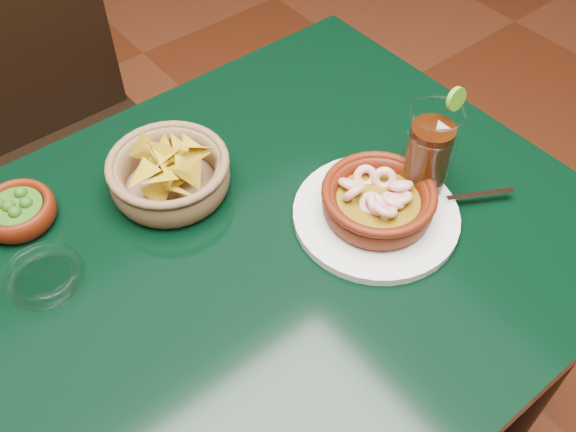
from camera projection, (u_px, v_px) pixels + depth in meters
dining_table at (208, 320)px, 0.98m from camera, size 1.20×0.80×0.75m
dining_chair at (75, 143)px, 1.51m from camera, size 0.39×0.39×0.85m
shrimp_plate at (378, 204)px, 0.96m from camera, size 0.32×0.25×0.08m
chip_basket at (170, 174)px, 0.99m from camera, size 0.22×0.22×0.12m
guacamole_ramekin at (17, 211)px, 0.96m from camera, size 0.13×0.13×0.04m
cola_drink at (428, 156)px, 0.95m from camera, size 0.16×0.16×0.19m
glass_ashtray at (44, 276)px, 0.89m from camera, size 0.12×0.12×0.03m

